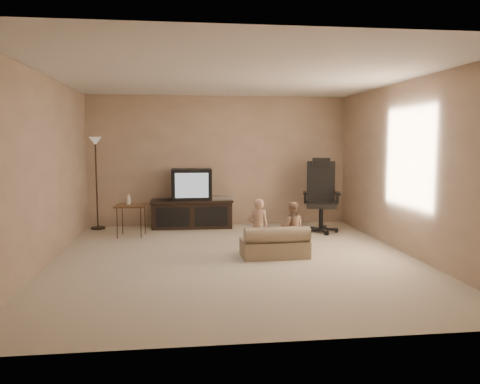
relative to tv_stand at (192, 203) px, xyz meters
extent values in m
plane|color=beige|center=(0.54, -2.49, -0.46)|extent=(5.50, 5.50, 0.00)
plane|color=silver|center=(0.54, -2.49, 2.04)|extent=(5.50, 5.50, 0.00)
plane|color=tan|center=(0.54, 0.26, 0.79)|extent=(5.00, 0.00, 5.00)
plane|color=tan|center=(0.54, -5.24, 0.79)|extent=(5.00, 0.00, 5.00)
plane|color=tan|center=(-1.96, -2.49, 0.79)|extent=(0.00, 5.50, 5.50)
plane|color=tan|center=(3.04, -2.49, 0.79)|extent=(0.00, 5.50, 5.50)
cube|color=black|center=(-0.01, 0.00, -0.22)|extent=(1.50, 0.55, 0.48)
cube|color=black|center=(-0.01, 0.00, 0.05)|extent=(1.54, 0.59, 0.04)
cube|color=black|center=(-0.36, -0.27, -0.22)|extent=(0.62, 0.03, 0.36)
cube|color=black|center=(0.34, -0.28, -0.22)|extent=(0.62, 0.03, 0.36)
cube|color=black|center=(-0.01, 0.02, 0.36)|extent=(0.75, 0.54, 0.58)
cube|color=white|center=(-0.01, -0.25, 0.36)|extent=(0.61, 0.02, 0.46)
cube|color=silver|center=(0.58, -0.06, 0.10)|extent=(0.43, 0.30, 0.06)
cylinder|color=black|center=(2.28, -0.79, -0.20)|extent=(0.07, 0.07, 0.42)
cube|color=black|center=(2.28, -0.79, 0.04)|extent=(0.64, 0.64, 0.09)
cube|color=black|center=(2.34, -0.54, 0.43)|extent=(0.54, 0.30, 0.74)
cube|color=black|center=(2.34, -0.54, 0.78)|extent=(0.33, 0.18, 0.17)
cube|color=black|center=(2.00, -0.72, 0.24)|extent=(0.14, 0.30, 0.04)
cube|color=black|center=(2.56, -0.85, 0.24)|extent=(0.14, 0.30, 0.04)
cube|color=brown|center=(-1.06, -0.72, 0.07)|extent=(0.54, 0.54, 0.03)
cylinder|color=black|center=(-1.28, -0.90, -0.20)|extent=(0.01, 0.01, 0.54)
cylinder|color=black|center=(-0.88, -0.94, -0.20)|extent=(0.01, 0.01, 0.54)
cylinder|color=black|center=(-1.24, -0.51, -0.20)|extent=(0.01, 0.01, 0.54)
cylinder|color=black|center=(-0.84, -0.55, -0.20)|extent=(0.01, 0.01, 0.54)
cylinder|color=beige|center=(-1.11, -0.68, 0.16)|extent=(0.07, 0.07, 0.14)
cone|color=beige|center=(-1.11, -0.68, 0.25)|extent=(0.06, 0.06, 0.05)
cylinder|color=black|center=(-1.76, 0.06, -0.45)|extent=(0.27, 0.27, 0.03)
cylinder|color=black|center=(-1.76, 0.06, 0.35)|extent=(0.03, 0.03, 1.61)
cone|color=beige|center=(-1.76, 0.06, 1.17)|extent=(0.23, 0.23, 0.15)
cube|color=tan|center=(1.10, -2.43, -0.34)|extent=(0.95, 0.54, 0.24)
cylinder|color=tan|center=(1.11, -2.60, -0.12)|extent=(0.92, 0.26, 0.22)
imported|color=tan|center=(0.88, -2.36, -0.05)|extent=(0.31, 0.23, 0.83)
imported|color=tan|center=(1.41, -2.22, -0.09)|extent=(0.39, 0.26, 0.75)
camera|label=1|loc=(-0.17, -8.82, 1.16)|focal=35.00mm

